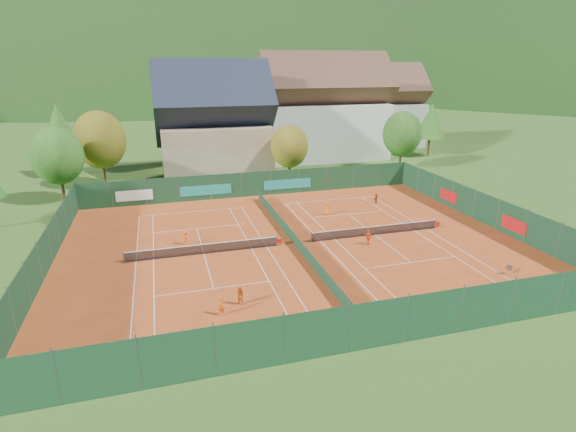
% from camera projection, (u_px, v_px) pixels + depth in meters
% --- Properties ---
extents(ground, '(600.00, 600.00, 0.00)m').
position_uv_depth(ground, '(294.00, 244.00, 40.11)').
color(ground, '#2F561B').
rests_on(ground, ground).
extents(clay_pad, '(40.00, 32.00, 0.01)m').
position_uv_depth(clay_pad, '(294.00, 244.00, 40.10)').
color(clay_pad, '#AC4119').
rests_on(clay_pad, ground).
extents(court_markings_left, '(11.03, 23.83, 0.00)m').
position_uv_depth(court_markings_left, '(204.00, 254.00, 37.99)').
color(court_markings_left, white).
rests_on(court_markings_left, ground).
extents(court_markings_right, '(11.03, 23.83, 0.00)m').
position_uv_depth(court_markings_right, '(375.00, 235.00, 42.20)').
color(court_markings_right, white).
rests_on(court_markings_right, ground).
extents(tennis_net_left, '(13.30, 0.10, 1.02)m').
position_uv_depth(tennis_net_left, '(205.00, 248.00, 37.87)').
color(tennis_net_left, '#59595B').
rests_on(tennis_net_left, ground).
extents(tennis_net_right, '(13.30, 0.10, 1.02)m').
position_uv_depth(tennis_net_right, '(377.00, 230.00, 42.08)').
color(tennis_net_right, '#59595B').
rests_on(tennis_net_right, ground).
extents(court_divider, '(0.03, 28.80, 1.00)m').
position_uv_depth(court_divider, '(294.00, 239.00, 39.94)').
color(court_divider, '#123420').
rests_on(court_divider, ground).
extents(fence_north, '(40.00, 0.10, 3.00)m').
position_uv_depth(fence_north, '(252.00, 184.00, 54.04)').
color(fence_north, '#14381E').
rests_on(fence_north, ground).
extents(fence_south, '(40.00, 0.04, 3.00)m').
position_uv_depth(fence_south, '(377.00, 324.00, 25.07)').
color(fence_south, '#153B21').
rests_on(fence_south, ground).
extents(fence_west, '(0.04, 32.00, 3.00)m').
position_uv_depth(fence_west, '(45.00, 254.00, 34.35)').
color(fence_west, '#143921').
rests_on(fence_west, ground).
extents(fence_east, '(0.09, 32.00, 3.00)m').
position_uv_depth(fence_east, '(485.00, 209.00, 44.93)').
color(fence_east, '#12331D').
rests_on(fence_east, ground).
extents(chalet, '(16.20, 12.00, 16.00)m').
position_uv_depth(chalet, '(214.00, 127.00, 64.44)').
color(chalet, tan).
rests_on(chalet, ground).
extents(hotel_block_a, '(21.60, 11.00, 17.25)m').
position_uv_depth(hotel_block_a, '(323.00, 113.00, 74.64)').
color(hotel_block_a, silver).
rests_on(hotel_block_a, ground).
extents(hotel_block_b, '(17.28, 10.00, 15.50)m').
position_uv_depth(hotel_block_b, '(377.00, 111.00, 85.85)').
color(hotel_block_b, silver).
rests_on(hotel_block_b, ground).
extents(tree_west_front, '(5.72, 5.72, 8.69)m').
position_uv_depth(tree_west_front, '(57.00, 156.00, 50.74)').
color(tree_west_front, '#473119').
rests_on(tree_west_front, ground).
extents(tree_west_mid, '(6.44, 6.44, 9.78)m').
position_uv_depth(tree_west_mid, '(100.00, 140.00, 57.03)').
color(tree_west_mid, '#422E17').
rests_on(tree_west_mid, ground).
extents(tree_west_back, '(5.60, 5.60, 10.00)m').
position_uv_depth(tree_west_back, '(59.00, 128.00, 62.51)').
color(tree_west_back, '#473319').
rests_on(tree_west_back, ground).
extents(tree_center, '(5.01, 5.01, 7.60)m').
position_uv_depth(tree_center, '(289.00, 147.00, 60.15)').
color(tree_center, '#422517').
rests_on(tree_center, ground).
extents(tree_east_front, '(5.72, 5.72, 8.69)m').
position_uv_depth(tree_east_front, '(402.00, 134.00, 66.49)').
color(tree_east_front, '#483019').
rests_on(tree_east_front, ground).
extents(tree_east_mid, '(5.04, 5.04, 9.00)m').
position_uv_depth(tree_east_mid, '(431.00, 121.00, 76.17)').
color(tree_east_mid, '#492A1A').
rests_on(tree_east_mid, ground).
extents(tree_east_back, '(7.15, 7.15, 10.86)m').
position_uv_depth(tree_east_back, '(368.00, 113.00, 81.12)').
color(tree_east_back, '#4E2E1C').
rests_on(tree_east_back, ground).
extents(mountain_backdrop, '(820.00, 530.00, 242.00)m').
position_uv_depth(mountain_backdrop, '(227.00, 158.00, 272.65)').
color(mountain_backdrop, black).
rests_on(mountain_backdrop, ground).
extents(ball_hopper, '(0.34, 0.34, 0.80)m').
position_uv_depth(ball_hopper, '(509.00, 268.00, 34.16)').
color(ball_hopper, slate).
rests_on(ball_hopper, ground).
extents(loose_ball_0, '(0.07, 0.07, 0.07)m').
position_uv_depth(loose_ball_0, '(199.00, 286.00, 32.54)').
color(loose_ball_0, '#CCD833').
rests_on(loose_ball_0, ground).
extents(loose_ball_1, '(0.07, 0.07, 0.07)m').
position_uv_depth(loose_ball_1, '(396.00, 297.00, 31.03)').
color(loose_ball_1, '#CCD833').
rests_on(loose_ball_1, ground).
extents(loose_ball_2, '(0.07, 0.07, 0.07)m').
position_uv_depth(loose_ball_2, '(278.00, 222.00, 45.70)').
color(loose_ball_2, '#CCD833').
rests_on(loose_ball_2, ground).
extents(loose_ball_3, '(0.07, 0.07, 0.07)m').
position_uv_depth(loose_ball_3, '(244.00, 225.00, 44.81)').
color(loose_ball_3, '#CCD833').
rests_on(loose_ball_3, ground).
extents(player_left_near, '(0.48, 0.32, 1.32)m').
position_uv_depth(player_left_near, '(221.00, 306.00, 28.56)').
color(player_left_near, orange).
rests_on(player_left_near, ground).
extents(player_left_mid, '(0.80, 0.77, 1.30)m').
position_uv_depth(player_left_mid, '(240.00, 297.00, 29.77)').
color(player_left_mid, '#D85F13').
rests_on(player_left_mid, ground).
extents(player_left_far, '(1.01, 0.80, 1.37)m').
position_uv_depth(player_left_far, '(185.00, 238.00, 39.72)').
color(player_left_far, '#FF6216').
rests_on(player_left_far, ground).
extents(player_right_near, '(0.89, 0.59, 1.40)m').
position_uv_depth(player_right_near, '(368.00, 237.00, 39.77)').
color(player_right_near, '#EF5815').
rests_on(player_right_near, ground).
extents(player_right_far_a, '(0.77, 0.59, 1.41)m').
position_uv_depth(player_right_far_a, '(327.00, 209.00, 47.57)').
color(player_right_far_a, orange).
rests_on(player_right_far_a, ground).
extents(player_right_far_b, '(1.13, 0.95, 1.22)m').
position_uv_depth(player_right_far_b, '(376.00, 199.00, 51.43)').
color(player_right_far_b, '#D45312').
rests_on(player_right_far_b, ground).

